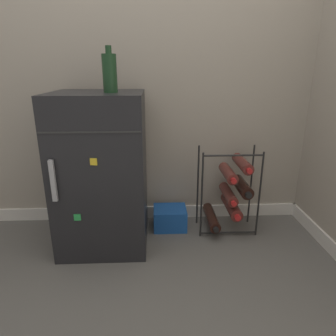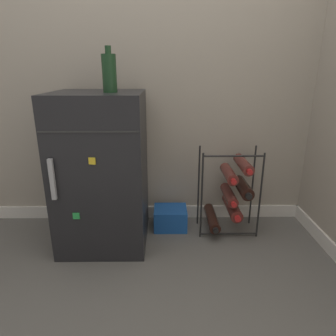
{
  "view_description": "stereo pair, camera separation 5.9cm",
  "coord_description": "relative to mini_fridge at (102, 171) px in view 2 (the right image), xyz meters",
  "views": [
    {
      "loc": [
        -0.04,
        -1.33,
        1.05
      ],
      "look_at": [
        0.04,
        0.43,
        0.47
      ],
      "focal_mm": 32.0,
      "sensor_mm": 36.0,
      "label": 1
    },
    {
      "loc": [
        0.02,
        -1.34,
        1.05
      ],
      "look_at": [
        0.04,
        0.43,
        0.47
      ],
      "focal_mm": 32.0,
      "sensor_mm": 36.0,
      "label": 2
    }
  ],
  "objects": [
    {
      "name": "soda_box",
      "position": [
        0.42,
        0.14,
        -0.39
      ],
      "size": [
        0.22,
        0.19,
        0.14
      ],
      "color": "#194C9E",
      "rests_on": "ground_plane"
    },
    {
      "name": "mini_fridge",
      "position": [
        0.0,
        0.0,
        0.0
      ],
      "size": [
        0.51,
        0.53,
        0.93
      ],
      "color": "black",
      "rests_on": "ground_plane"
    },
    {
      "name": "ground_plane",
      "position": [
        0.35,
        -0.38,
        -0.47
      ],
      "size": [
        14.0,
        14.0,
        0.0
      ],
      "primitive_type": "plane",
      "color": "#56544F"
    },
    {
      "name": "fridge_top_bottle",
      "position": [
        0.09,
        -0.05,
        0.57
      ],
      "size": [
        0.08,
        0.08,
        0.23
      ],
      "color": "#19381E",
      "rests_on": "mini_fridge"
    },
    {
      "name": "wine_rack",
      "position": [
        0.82,
        0.1,
        -0.19
      ],
      "size": [
        0.38,
        0.33,
        0.57
      ],
      "color": "black",
      "rests_on": "ground_plane"
    },
    {
      "name": "wall_back",
      "position": [
        0.35,
        0.33,
        0.77
      ],
      "size": [
        7.03,
        0.07,
        2.5
      ],
      "color": "#9E9384",
      "rests_on": "ground_plane"
    }
  ]
}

